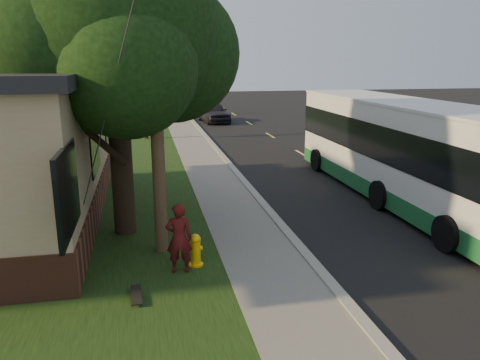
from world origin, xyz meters
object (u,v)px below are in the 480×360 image
object	(u,v)px
fire_hydrant	(196,250)
utility_pole	(153,54)
distant_car	(213,112)
transit_bus	(403,148)
bare_tree_far	(150,92)
skateboard_main	(136,295)
leafy_tree	(115,32)
skateboarder	(179,238)
dumpster	(16,164)
traffic_signal	(188,75)
bare_tree_near	(145,102)

from	to	relation	value
fire_hydrant	utility_pole	xyz separation A→B (m)	(-0.71, 0.99, 4.20)
distant_car	transit_bus	bearing A→B (deg)	-88.72
bare_tree_far	skateboard_main	xyz separation A→B (m)	(-0.89, -31.23, -1.88)
leafy_tree	transit_bus	distance (m)	9.60
skateboarder	skateboard_main	size ratio (longest dim) A/B	1.88
leafy_tree	dumpster	size ratio (longest dim) A/B	5.37
dumpster	transit_bus	bearing A→B (deg)	-21.12
fire_hydrant	distant_car	world-z (taller)	distant_car
skateboard_main	distant_car	size ratio (longest dim) A/B	0.19
fire_hydrant	transit_bus	size ratio (longest dim) A/B	0.06
transit_bus	traffic_signal	bearing A→B (deg)	97.95
utility_pole	dumpster	bearing A→B (deg)	122.18
bare_tree_near	dumpster	xyz separation A→B (m)	(-4.93, -8.87, -1.47)
utility_pole	skateboard_main	size ratio (longest dim) A/B	11.05
leafy_tree	skateboard_main	bearing A→B (deg)	-85.85
bare_tree_near	distant_car	xyz separation A→B (m)	(5.00, 7.12, -1.40)
dumpster	distant_car	bearing A→B (deg)	58.17
dumpster	utility_pole	bearing A→B (deg)	-57.82
skateboarder	dumpster	distance (m)	10.85
skateboard_main	fire_hydrant	bearing A→B (deg)	43.71
bare_tree_far	dumpster	size ratio (longest dim) A/B	2.78
skateboard_main	bare_tree_far	bearing A→B (deg)	88.37
distant_car	dumpster	bearing A→B (deg)	-129.14
transit_bus	bare_tree_far	bearing A→B (deg)	106.49
fire_hydrant	skateboarder	xyz separation A→B (m)	(-0.37, -0.25, 0.41)
traffic_signal	transit_bus	bearing A→B (deg)	-82.05
distant_car	skateboard_main	bearing A→B (deg)	-108.87
dumpster	bare_tree_far	bearing A→B (deg)	75.43
leafy_tree	skateboarder	bearing A→B (deg)	-67.47
utility_pole	skateboard_main	bearing A→B (deg)	-104.69
traffic_signal	skateboard_main	xyz separation A→B (m)	(-4.39, -35.23, -3.04)
utility_pole	dumpster	size ratio (longest dim) A/B	6.25
skateboarder	traffic_signal	bearing A→B (deg)	-89.97
transit_bus	skateboarder	xyz separation A→B (m)	(-7.65, -4.32, -0.89)
utility_pole	skateboarder	xyz separation A→B (m)	(0.34, -1.24, -3.79)
dumpster	skateboard_main	bearing A→B (deg)	-66.36
fire_hydrant	bare_tree_far	distance (m)	30.04
distant_car	fire_hydrant	bearing A→B (deg)	-106.58
leafy_tree	bare_tree_near	world-z (taller)	leafy_tree
bare_tree_near	traffic_signal	bearing A→B (deg)	75.96
bare_tree_near	fire_hydrant	bearing A→B (deg)	-87.14
skateboarder	distant_car	bearing A→B (deg)	-94.18
bare_tree_near	leafy_tree	bearing A→B (deg)	-92.50
skateboarder	distant_car	size ratio (longest dim) A/B	0.35
skateboarder	leafy_tree	bearing A→B (deg)	-61.66
utility_pole	skateboarder	distance (m)	4.00
fire_hydrant	utility_pole	bearing A→B (deg)	125.38
fire_hydrant	dumpster	xyz separation A→B (m)	(-5.83, 9.13, 0.25)
bare_tree_far	traffic_signal	xyz separation A→B (m)	(3.50, 4.00, 1.16)
utility_pole	distant_car	xyz separation A→B (m)	(4.81, 24.12, -3.88)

